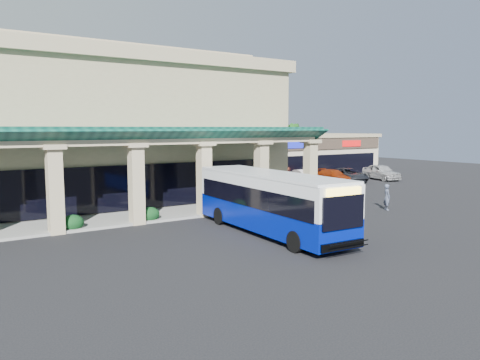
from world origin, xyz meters
TOP-DOWN VIEW (x-y plane):
  - ground at (0.00, 0.00)m, footprint 110.00×110.00m
  - main_building at (-8.00, 16.00)m, footprint 30.80×14.80m
  - arcade at (-8.00, 6.80)m, footprint 30.00×6.20m
  - strip_mall at (18.00, 24.00)m, footprint 22.50×12.50m
  - palm_0 at (8.50, 11.00)m, footprint 2.40×2.40m
  - palm_1 at (9.50, 14.00)m, footprint 2.40×2.40m
  - broadleaf_tree at (7.50, 19.00)m, footprint 2.60×2.60m
  - transit_bus at (-2.51, -1.00)m, footprint 3.34×11.75m
  - pedestrian at (8.51, 0.19)m, footprint 0.68×0.78m
  - car_silver at (10.00, 13.27)m, footprint 2.16×4.46m
  - car_white at (14.02, 14.68)m, footprint 2.28×4.52m
  - car_red at (17.34, 14.03)m, footprint 1.92×4.58m
  - car_gray at (19.13, 13.72)m, footprint 3.38×5.51m
  - car_extra at (23.47, 12.96)m, footprint 3.04×5.26m

SIDE VIEW (x-z plane):
  - ground at x=0.00m, z-range 0.00..0.00m
  - car_red at x=17.34m, z-range 0.00..1.32m
  - car_white at x=14.02m, z-range 0.00..1.42m
  - car_gray at x=19.13m, z-range 0.00..1.42m
  - car_silver at x=10.00m, z-range 0.00..1.47m
  - car_extra at x=23.47m, z-range 0.00..1.68m
  - pedestrian at x=8.51m, z-range 0.00..1.79m
  - transit_bus at x=-2.51m, z-range 0.00..3.25m
  - broadleaf_tree at x=7.50m, z-range 0.00..4.81m
  - strip_mall at x=18.00m, z-range 0.00..4.90m
  - arcade at x=-8.00m, z-range 0.00..5.70m
  - palm_1 at x=9.50m, z-range 0.00..5.80m
  - palm_0 at x=8.50m, z-range 0.00..6.60m
  - main_building at x=-8.00m, z-range 0.00..11.35m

